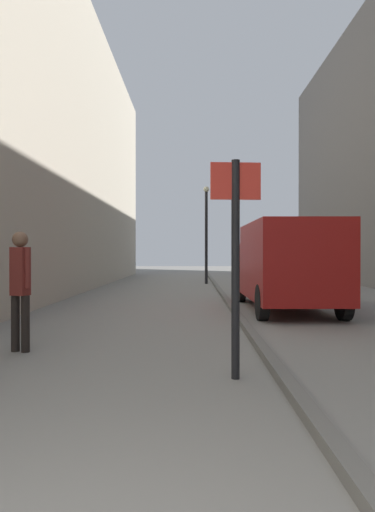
{
  "coord_description": "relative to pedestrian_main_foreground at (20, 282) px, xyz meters",
  "views": [
    {
      "loc": [
        0.53,
        -1.18,
        1.49
      ],
      "look_at": [
        0.37,
        13.63,
        1.4
      ],
      "focal_mm": 32.14,
      "sensor_mm": 36.0,
      "label": 1
    }
  ],
  "objects": [
    {
      "name": "delivery_van",
      "position": [
        5.04,
        5.22,
        0.17
      ],
      "size": [
        2.1,
        5.6,
        2.26
      ],
      "rotation": [
        0.0,
        0.0,
        0.01
      ],
      "color": "maroon",
      "rests_on": "ground_plane"
    },
    {
      "name": "lamp_post",
      "position": [
        3.28,
        15.47,
        1.67
      ],
      "size": [
        0.28,
        0.28,
        4.76
      ],
      "color": "black",
      "rests_on": "ground_plane"
    },
    {
      "name": "kerb_strip",
      "position": [
        3.66,
        6.29,
        -0.99
      ],
      "size": [
        0.16,
        40.0,
        0.12
      ],
      "primitive_type": "cube",
      "color": "#615F5B",
      "rests_on": "ground_plane"
    },
    {
      "name": "pedestrian_main_foreground",
      "position": [
        0.0,
        0.0,
        0.0
      ],
      "size": [
        0.35,
        0.26,
        1.82
      ],
      "rotation": [
        0.0,
        0.0,
        2.83
      ],
      "color": "black",
      "rests_on": "ground_plane"
    },
    {
      "name": "street_sign_post",
      "position": [
        3.12,
        -1.45,
        0.49
      ],
      "size": [
        0.6,
        0.1,
        2.6
      ],
      "rotation": [
        0.0,
        0.0,
        3.21
      ],
      "color": "black",
      "rests_on": "ground_plane"
    },
    {
      "name": "ground_plane",
      "position": [
        2.08,
        6.29,
        -1.05
      ],
      "size": [
        80.0,
        80.0,
        0.0
      ],
      "primitive_type": "plane",
      "color": "gray"
    }
  ]
}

